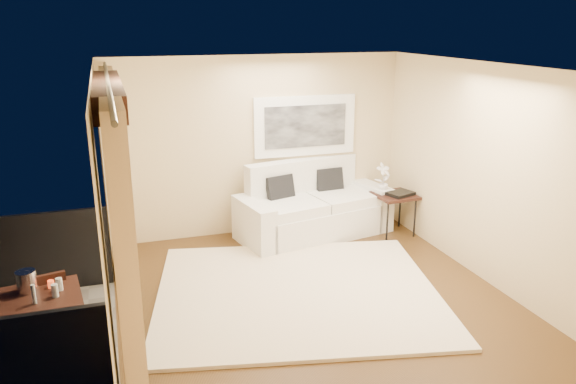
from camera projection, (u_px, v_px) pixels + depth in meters
name	position (u px, v px, depth m)	size (l,w,h in m)	color
floor	(315.00, 301.00, 6.62)	(5.00, 5.00, 0.00)	#4E3417
room_shell	(106.00, 93.00, 5.25)	(5.00, 6.40, 5.00)	white
balcony	(5.00, 334.00, 5.59)	(1.81, 2.60, 1.17)	#605B56
curtains	(120.00, 212.00, 5.60)	(0.16, 4.80, 2.64)	#DCB987
artwork	(305.00, 126.00, 8.60)	(1.62, 0.07, 0.92)	white
rug	(297.00, 292.00, 6.79)	(3.35, 2.91, 0.04)	#F6E3C5
sofa	(311.00, 209.00, 8.62)	(2.46, 1.43, 1.11)	white
side_table	(395.00, 198.00, 8.57)	(0.62, 0.62, 0.63)	black
tray	(400.00, 194.00, 8.49)	(0.38, 0.28, 0.05)	black
orchid	(383.00, 178.00, 8.56)	(0.24, 0.17, 0.46)	white
bistro_table	(42.00, 304.00, 5.07)	(0.75, 0.75, 0.80)	black
balcony_chair_near	(50.00, 315.00, 5.30)	(0.47, 0.47, 0.88)	black
ice_bucket	(26.00, 281.00, 5.10)	(0.18, 0.18, 0.20)	silver
candle	(51.00, 284.00, 5.20)	(0.06, 0.06, 0.07)	#F84316
vase	(34.00, 294.00, 4.89)	(0.04, 0.04, 0.18)	silver
glass_a	(55.00, 291.00, 5.02)	(0.06, 0.06, 0.12)	silver
glass_b	(59.00, 284.00, 5.14)	(0.06, 0.06, 0.12)	silver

